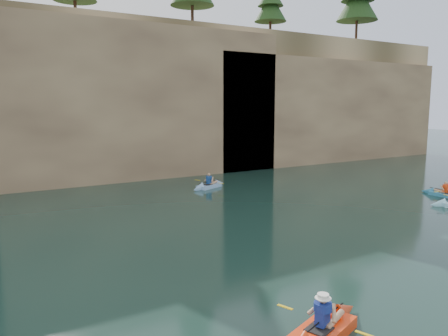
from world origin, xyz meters
TOP-DOWN VIEW (x-y plane):
  - ground at (0.00, 0.00)m, footprint 160.00×160.00m
  - cliff at (0.00, 30.00)m, footprint 70.00×16.00m
  - cliff_slab_center at (2.00, 22.60)m, footprint 24.00×2.40m
  - cliff_slab_east at (22.00, 22.60)m, footprint 26.00×2.40m
  - sea_cave_center at (-4.00, 21.95)m, footprint 3.50×1.00m
  - sea_cave_east at (10.00, 21.95)m, footprint 5.00×1.00m
  - main_kayaker at (-1.67, -0.75)m, footprint 3.66×2.32m
  - kayaker_ltblue_mid at (5.10, 16.75)m, footprint 3.18×2.21m
  - kayaker_blue_east at (15.72, 7.13)m, footprint 2.22×3.14m

SIDE VIEW (x-z plane):
  - ground at x=0.00m, z-range 0.00..0.00m
  - kayaker_blue_east at x=15.72m, z-range -0.42..0.69m
  - kayaker_ltblue_mid at x=5.10m, z-range -0.45..0.75m
  - main_kayaker at x=-1.67m, z-range -0.49..0.85m
  - sea_cave_center at x=-4.00m, z-range 0.00..3.20m
  - sea_cave_east at x=10.00m, z-range 0.00..4.50m
  - cliff_slab_east at x=22.00m, z-range 0.00..9.84m
  - cliff_slab_center at x=2.00m, z-range 0.00..11.40m
  - cliff at x=0.00m, z-range 0.00..12.00m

